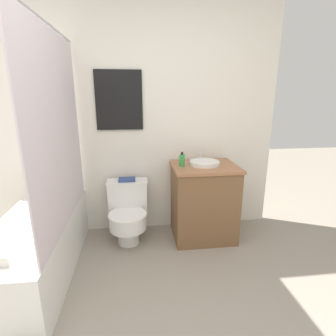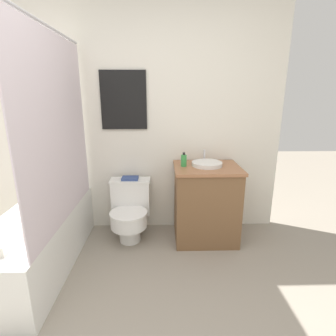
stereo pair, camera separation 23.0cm
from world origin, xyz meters
name	(u,v)px [view 1 (the left image)]	position (x,y,z in m)	size (l,w,h in m)	color
wall_back	(129,118)	(0.00, 1.93, 1.25)	(3.19, 0.07, 2.50)	silver
shower_area	(37,243)	(-0.78, 1.16, 0.30)	(0.59, 1.48, 1.98)	white
toilet	(128,211)	(-0.04, 1.65, 0.32)	(0.43, 0.53, 0.62)	white
vanity	(203,202)	(0.76, 1.61, 0.40)	(0.66, 0.55, 0.80)	brown
sink	(204,163)	(0.76, 1.64, 0.82)	(0.31, 0.34, 0.13)	white
soap_bottle	(182,160)	(0.52, 1.62, 0.86)	(0.06, 0.06, 0.14)	green
book_on_tank	(127,179)	(-0.04, 1.76, 0.63)	(0.17, 0.13, 0.02)	#33477F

